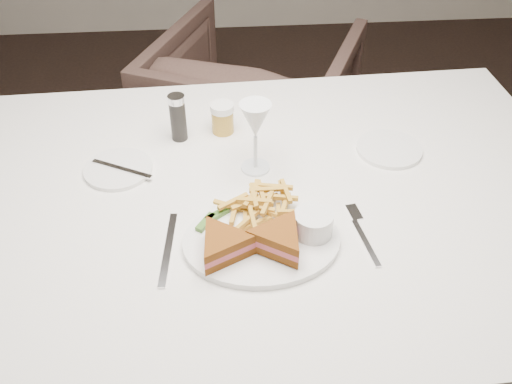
{
  "coord_description": "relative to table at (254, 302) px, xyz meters",
  "views": [
    {
      "loc": [
        0.18,
        -1.06,
        1.57
      ],
      "look_at": [
        0.25,
        -0.14,
        0.8
      ],
      "focal_mm": 40.0,
      "sensor_mm": 36.0,
      "label": 1
    }
  ],
  "objects": [
    {
      "name": "table",
      "position": [
        0.0,
        0.0,
        0.0
      ],
      "size": [
        1.57,
        1.08,
        0.75
      ],
      "primitive_type": "cube",
      "rotation": [
        0.0,
        0.0,
        0.04
      ],
      "color": "white",
      "rests_on": "ground"
    },
    {
      "name": "table_setting",
      "position": [
        -0.0,
        -0.06,
        0.41
      ],
      "size": [
        0.82,
        0.62,
        0.18
      ],
      "color": "white",
      "rests_on": "table"
    },
    {
      "name": "chair_far",
      "position": [
        0.08,
        1.0,
        -0.01
      ],
      "size": [
        0.92,
        0.9,
        0.73
      ],
      "primitive_type": "imported",
      "rotation": [
        0.0,
        0.0,
        2.72
      ],
      "color": "#432F29",
      "rests_on": "ground"
    },
    {
      "name": "ground",
      "position": [
        -0.25,
        0.09,
        -0.38
      ],
      "size": [
        5.0,
        5.0,
        0.0
      ],
      "primitive_type": "plane",
      "color": "black",
      "rests_on": "ground"
    }
  ]
}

